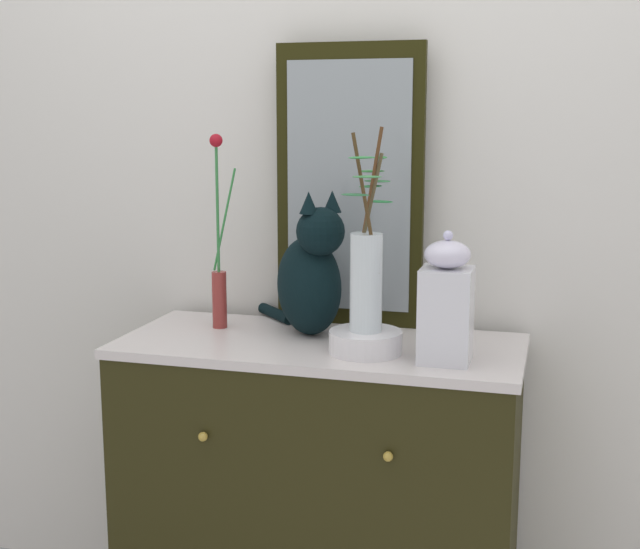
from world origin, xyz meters
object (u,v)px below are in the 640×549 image
vase_slim_green (219,271)px  bowl_porcelain (365,342)px  vase_glass_clear (366,272)px  mirror_leaning (349,187)px  jar_lidded_porcelain (446,304)px  sideboard (320,502)px  cat_sitting (311,275)px

vase_slim_green → bowl_porcelain: size_ratio=2.92×
vase_glass_clear → mirror_leaning: bearing=111.8°
mirror_leaning → vase_glass_clear: 0.36m
mirror_leaning → jar_lidded_porcelain: bearing=-44.6°
sideboard → jar_lidded_porcelain: bearing=-16.1°
vase_slim_green → vase_glass_clear: (0.45, -0.15, 0.04)m
mirror_leaning → vase_slim_green: mirror_leaning is taller
vase_glass_clear → jar_lidded_porcelain: vase_glass_clear is taller
sideboard → vase_glass_clear: size_ratio=2.10×
bowl_porcelain → vase_glass_clear: size_ratio=0.37×
cat_sitting → jar_lidded_porcelain: 0.42m
bowl_porcelain → sideboard: bearing=151.8°
sideboard → cat_sitting: bearing=125.1°
sideboard → bowl_porcelain: (0.14, -0.07, 0.48)m
mirror_leaning → vase_slim_green: bearing=-157.1°
bowl_porcelain → jar_lidded_porcelain: (0.20, -0.02, 0.12)m
cat_sitting → bowl_porcelain: size_ratio=2.14×
sideboard → vase_glass_clear: bearing=-27.6°
cat_sitting → vase_glass_clear: (0.18, -0.14, 0.04)m
sideboard → bowl_porcelain: size_ratio=5.76×
vase_slim_green → sideboard: bearing=-13.0°
mirror_leaning → cat_sitting: bearing=-114.2°
mirror_leaning → cat_sitting: size_ratio=1.98×
sideboard → mirror_leaning: mirror_leaning is taller
vase_glass_clear → vase_slim_green: bearing=162.2°
cat_sitting → vase_glass_clear: 0.23m
sideboard → jar_lidded_porcelain: jar_lidded_porcelain is taller
mirror_leaning → vase_slim_green: (-0.34, -0.14, -0.23)m
bowl_porcelain → jar_lidded_porcelain: 0.23m
sideboard → bowl_porcelain: 0.51m
vase_slim_green → vase_glass_clear: vase_glass_clear is taller
sideboard → vase_glass_clear: vase_glass_clear is taller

